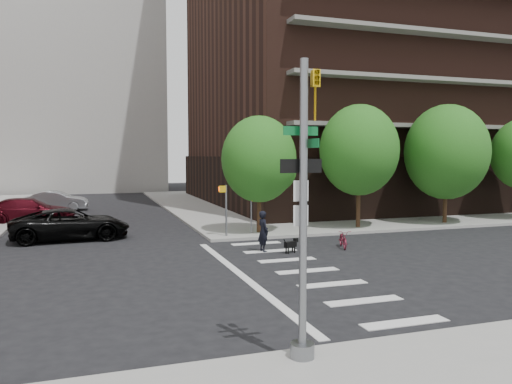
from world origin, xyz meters
name	(u,v)px	position (x,y,z in m)	size (l,w,h in m)	color
ground	(229,277)	(0.00, 0.00, 0.00)	(120.00, 120.00, 0.00)	black
sidewalk_ne	(376,200)	(20.50, 23.50, 0.07)	(39.00, 33.00, 0.15)	gray
crosswalk	(287,272)	(2.21, 0.00, 0.01)	(3.85, 13.00, 0.01)	silver
tree_a	(259,159)	(4.00, 8.50, 4.04)	(4.00, 4.00, 5.90)	#301E11
tree_b	(359,150)	(10.00, 8.50, 4.54)	(4.50, 4.50, 6.65)	#301E11
tree_c	(446,152)	(16.00, 8.50, 4.45)	(5.00, 5.00, 6.80)	#301E11
traffic_signal	(304,234)	(-0.47, -7.49, 2.70)	(0.90, 0.75, 6.00)	slate
pedestrian_signal	(232,202)	(2.32, 7.92, 1.85)	(2.18, 0.67, 2.60)	slate
parked_car_black	(71,224)	(-5.50, 9.94, 0.79)	(5.71, 2.63, 1.59)	black
parked_car_maroon	(29,211)	(-8.20, 17.39, 0.79)	(5.46, 2.22, 1.59)	#410811
parked_car_silver	(56,201)	(-7.04, 24.41, 0.76)	(4.60, 1.60, 1.52)	#ACAFB5
scooter	(343,239)	(6.48, 3.72, 0.42)	(0.55, 1.59, 0.84)	maroon
dog_walker	(263,231)	(2.67, 4.00, 0.91)	(0.44, 0.66, 1.82)	black
dog	(291,244)	(3.73, 3.34, 0.39)	(0.73, 0.45, 0.62)	black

